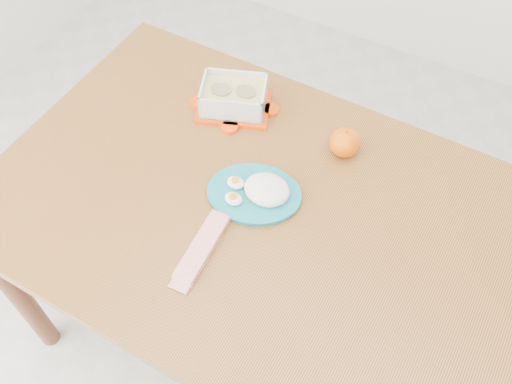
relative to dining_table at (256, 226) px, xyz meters
The scene contains 6 objects.
ground 0.68m from the dining_table, 56.55° to the right, with size 3.50×3.50×0.00m, color #B7B7B2.
dining_table is the anchor object (origin of this frame).
food_container 0.36m from the dining_table, 128.73° to the left, with size 0.24×0.21×0.08m.
orange_fruit 0.31m from the dining_table, 65.50° to the left, with size 0.08×0.08×0.08m, color #F95304.
rice_plate 0.11m from the dining_table, 109.10° to the left, with size 0.29×0.29×0.06m.
candy_bar 0.20m from the dining_table, 107.62° to the right, with size 0.20×0.05×0.02m, color red.
Camera 1 is at (0.29, -0.57, 1.89)m, focal length 40.00 mm.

